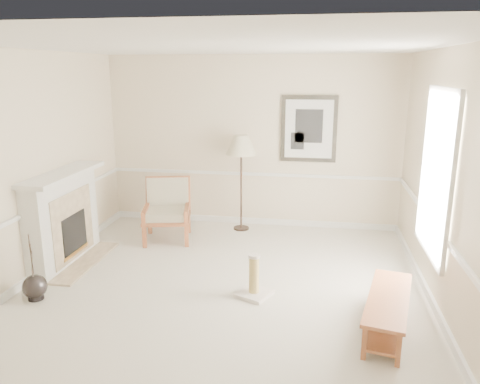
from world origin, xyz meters
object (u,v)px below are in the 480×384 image
Objects in this scene: floor_lamp at (241,148)px; armchair at (167,207)px; floor_vase at (35,287)px; bench at (388,308)px; scratching_post at (254,283)px.

armchair is at bearing -151.42° from floor_lamp.
floor_lamp reaches higher than armchair.
bench is (4.03, -0.03, 0.10)m from floor_vase.
scratching_post is (2.55, 0.52, 0.01)m from floor_vase.
armchair reaches higher than scratching_post.
scratching_post is (0.54, -2.39, -1.24)m from floor_lamp.
floor_lamp is 3.74m from bench.
floor_lamp is at bearing 124.50° from bench.
floor_lamp reaches higher than scratching_post.
floor_vase is 3.75m from floor_lamp.
floor_lamp is 3.05× the size of scratching_post.
bench is at bearing -49.46° from armchair.
floor_vase is 0.60× the size of bench.
scratching_post is (1.65, -1.79, -0.35)m from armchair.
armchair reaches higher than floor_vase.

